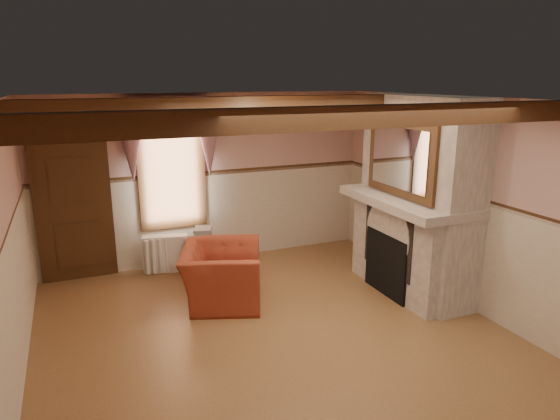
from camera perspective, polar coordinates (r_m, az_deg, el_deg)
name	(u,v)px	position (r m, az deg, el deg)	size (l,w,h in m)	color
floor	(277,339)	(6.16, -0.30, -14.54)	(5.50, 6.00, 0.01)	brown
ceiling	(277,100)	(5.37, -0.34, 12.45)	(5.50, 6.00, 0.01)	silver
wall_back	(208,179)	(8.38, -8.23, 3.54)	(5.50, 0.02, 2.80)	tan
wall_front	(472,364)	(3.27, 21.14, -16.07)	(5.50, 0.02, 2.80)	tan
wall_left	(1,261)	(5.26, -29.29, -5.12)	(0.02, 6.00, 2.80)	tan
wall_right	(468,204)	(7.10, 20.66, 0.65)	(0.02, 6.00, 2.80)	tan
wainscot	(277,281)	(5.83, -0.31, -8.11)	(5.50, 6.00, 1.50)	#C1B79C
chair_rail	(277,219)	(5.58, -0.32, -1.01)	(5.50, 6.00, 0.08)	black
firebox	(390,264)	(7.35, 12.47, -6.02)	(0.20, 0.95, 0.90)	black
armchair	(222,275)	(7.00, -6.68, -7.35)	(1.20, 1.05, 0.78)	maroon
side_table	(202,256)	(8.08, -8.93, -5.21)	(0.50, 0.50, 0.55)	brown
book_stack	(203,234)	(7.94, -8.77, -2.73)	(0.26, 0.32, 0.20)	#B7AD8C
radiator	(166,254)	(8.22, -12.95, -4.88)	(0.70, 0.18, 0.60)	silver
bowl	(413,195)	(7.14, 14.91, 1.68)	(0.32, 0.32, 0.08)	brown
mantel_clock	(382,181)	(7.71, 11.58, 3.31)	(0.14, 0.24, 0.20)	black
oil_lamp	(386,179)	(7.63, 11.98, 3.47)	(0.11, 0.11, 0.28)	#BA7D34
candle_red	(447,203)	(6.62, 18.52, 0.75)	(0.06, 0.06, 0.16)	#B0152F
jar_yellow	(432,200)	(6.83, 16.93, 1.14)	(0.06, 0.06, 0.12)	gold
fireplace	(419,197)	(7.32, 15.61, 1.49)	(0.85, 2.00, 2.80)	gray
mantel	(408,201)	(7.22, 14.47, 1.06)	(1.05, 2.05, 0.12)	gray
overmantel_mirror	(400,158)	(7.00, 13.57, 5.78)	(0.06, 1.44, 1.04)	silver
door	(74,213)	(8.14, -22.44, -0.32)	(1.10, 0.10, 2.10)	black
window	(171,167)	(8.18, -12.32, 4.85)	(1.06, 0.08, 2.02)	white
window_drapes	(170,129)	(8.01, -12.43, 8.98)	(1.30, 0.14, 1.40)	gray
ceiling_beam_front	(332,118)	(4.30, 5.91, 10.42)	(5.50, 0.18, 0.20)	black
ceiling_beam_back	(241,104)	(6.50, -4.49, 11.95)	(5.50, 0.18, 0.20)	black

